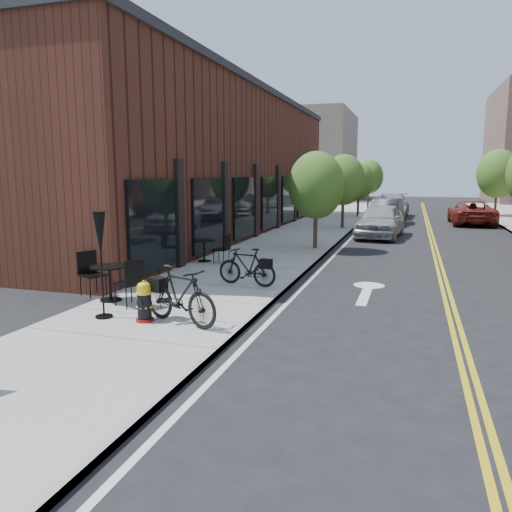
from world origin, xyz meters
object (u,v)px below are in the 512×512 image
(bicycle_right, at_px, (180,295))
(bistro_set_b, at_px, (110,278))
(bistro_set_c, at_px, (204,247))
(parked_car_b, at_px, (386,211))
(parked_car_c, at_px, (391,206))
(parked_car_far, at_px, (471,213))
(parked_car_a, at_px, (380,221))
(fire_hydrant, at_px, (144,302))
(patio_umbrella, at_px, (100,242))
(bicycle_left, at_px, (247,267))

(bicycle_right, relative_size, bistro_set_b, 0.95)
(bistro_set_c, relative_size, parked_car_b, 0.37)
(bistro_set_b, xyz_separation_m, parked_car_b, (5.11, 21.42, 0.13))
(parked_car_c, height_order, parked_car_far, parked_car_c)
(bicycle_right, distance_m, parked_car_far, 25.28)
(parked_car_a, distance_m, parked_car_c, 11.78)
(parked_car_a, bearing_deg, fire_hydrant, -97.53)
(parked_car_c, bearing_deg, parked_car_a, -87.43)
(fire_hydrant, xyz_separation_m, parked_car_b, (3.51, 22.65, 0.27))
(patio_umbrella, bearing_deg, bicycle_left, 63.28)
(bistro_set_c, bearing_deg, parked_car_a, 67.94)
(bicycle_left, distance_m, parked_car_c, 24.32)
(fire_hydrant, xyz_separation_m, parked_car_a, (3.60, 16.09, 0.30))
(parked_car_a, bearing_deg, parked_car_far, 63.79)
(bistro_set_b, relative_size, bistro_set_c, 1.13)
(bistro_set_c, xyz_separation_m, patio_umbrella, (0.66, -6.77, 1.10))
(fire_hydrant, xyz_separation_m, bistro_set_c, (-1.60, 6.75, 0.08))
(bistro_set_c, height_order, parked_car_far, parked_car_far)
(bistro_set_c, height_order, parked_car_a, parked_car_a)
(fire_hydrant, height_order, bistro_set_b, bistro_set_b)
(bicycle_right, bearing_deg, parked_car_c, 14.45)
(parked_car_far, bearing_deg, bistro_set_c, 58.42)
(bistro_set_c, height_order, parked_car_b, parked_car_b)
(parked_car_b, bearing_deg, parked_car_c, 93.56)
(fire_hydrant, relative_size, bistro_set_b, 0.41)
(bistro_set_b, relative_size, patio_umbrella, 0.92)
(bistro_set_c, bearing_deg, fire_hydrant, -69.61)
(bicycle_left, distance_m, bistro_set_b, 3.55)
(fire_hydrant, height_order, parked_car_far, parked_car_far)
(bicycle_left, distance_m, parked_car_a, 12.67)
(bistro_set_b, distance_m, parked_car_far, 25.01)
(bistro_set_c, xyz_separation_m, parked_car_c, (5.20, 21.12, 0.23))
(fire_hydrant, relative_size, parked_car_b, 0.18)
(bicycle_right, height_order, bistro_set_b, bicycle_right)
(bicycle_left, distance_m, bistro_set_c, 3.96)
(patio_umbrella, bearing_deg, bistro_set_c, 95.55)
(parked_car_b, xyz_separation_m, parked_car_c, (0.09, 5.23, 0.04))
(bistro_set_b, distance_m, parked_car_c, 27.15)
(parked_car_far, bearing_deg, patio_umbrella, 67.23)
(bicycle_right, distance_m, bistro_set_b, 2.66)
(bistro_set_b, bearing_deg, parked_car_b, 100.40)
(bicycle_right, xyz_separation_m, parked_car_c, (2.83, 27.84, 0.13))
(fire_hydrant, xyz_separation_m, bistro_set_b, (-1.60, 1.23, 0.15))
(fire_hydrant, bearing_deg, parked_car_c, 85.84)
(fire_hydrant, xyz_separation_m, parked_car_far, (8.47, 24.12, 0.21))
(fire_hydrant, height_order, parked_car_a, parked_car_a)
(bicycle_right, bearing_deg, parked_car_a, 10.26)
(bicycle_left, bearing_deg, parked_car_c, -177.51)
(fire_hydrant, distance_m, parked_car_a, 16.49)
(parked_car_a, bearing_deg, parked_car_b, 95.88)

